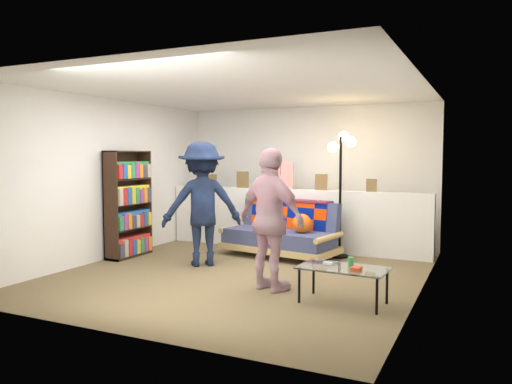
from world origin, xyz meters
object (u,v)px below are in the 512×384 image
floor_lamp (342,168)px  person_right (271,220)px  coffee_table (344,270)px  futon_sofa (282,233)px  bookshelf (128,207)px  person_left (202,204)px

floor_lamp → person_right: 2.28m
coffee_table → person_right: bearing=171.0°
futon_sofa → bookshelf: (-2.14, -1.02, 0.40)m
futon_sofa → coffee_table: (1.51, -2.01, 0.00)m
floor_lamp → person_right: bearing=-95.5°
futon_sofa → coffee_table: 2.51m
futon_sofa → bookshelf: bookshelf is taller
person_right → coffee_table: bearing=-167.4°
coffee_table → person_left: (-2.31, 0.95, 0.51)m
floor_lamp → person_right: (-0.21, -2.20, -0.54)m
futon_sofa → person_left: 1.42m
futon_sofa → person_right: (0.62, -1.87, 0.47)m
coffee_table → person_right: size_ratio=0.58×
bookshelf → coffee_table: bearing=-15.2°
person_right → futon_sofa: bearing=-50.1°
futon_sofa → person_left: (-0.80, -1.06, 0.52)m
coffee_table → futon_sofa: bearing=126.9°
floor_lamp → person_left: size_ratio=1.10×
floor_lamp → person_left: 2.19m
coffee_table → person_left: size_ratio=0.54×
coffee_table → floor_lamp: size_ratio=0.49×
person_right → bookshelf: bearing=4.5°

